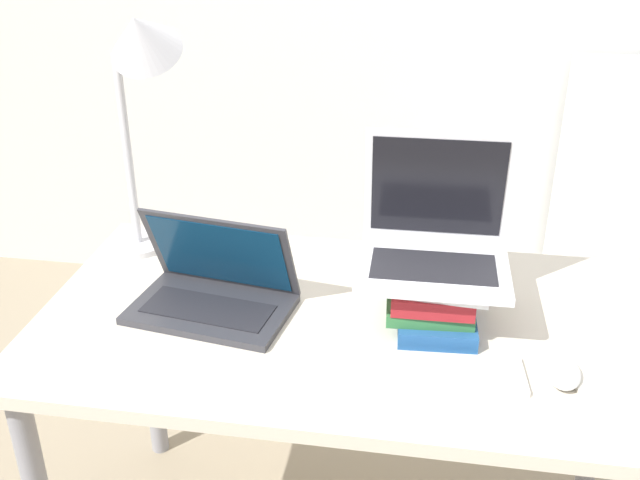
{
  "coord_description": "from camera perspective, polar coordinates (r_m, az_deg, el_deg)",
  "views": [
    {
      "loc": [
        0.14,
        -0.97,
        1.58
      ],
      "look_at": [
        -0.07,
        0.36,
        0.9
      ],
      "focal_mm": 42.0,
      "sensor_mm": 36.0,
      "label": 1
    }
  ],
  "objects": [
    {
      "name": "notepad",
      "position": [
        1.5,
        22.51,
        -10.45
      ],
      "size": [
        0.23,
        0.27,
        0.01
      ],
      "color": "silver",
      "rests_on": "desk"
    },
    {
      "name": "desk",
      "position": [
        1.64,
        2.61,
        -8.43
      ],
      "size": [
        1.35,
        0.73,
        0.72
      ],
      "color": "beige",
      "rests_on": "ground_plane"
    },
    {
      "name": "desk_lamp",
      "position": [
        1.72,
        -13.59,
        12.77
      ],
      "size": [
        0.23,
        0.2,
        0.62
      ],
      "color": "silver",
      "rests_on": "desk"
    },
    {
      "name": "book_stack",
      "position": [
        1.58,
        8.69,
        -3.98
      ],
      "size": [
        0.24,
        0.25,
        0.12
      ],
      "color": "#235693",
      "rests_on": "desk"
    },
    {
      "name": "mouse",
      "position": [
        1.48,
        17.99,
        -9.54
      ],
      "size": [
        0.07,
        0.1,
        0.04
      ],
      "color": "white",
      "rests_on": "desk"
    },
    {
      "name": "laptop_left",
      "position": [
        1.63,
        -8.09,
        -3.81
      ],
      "size": [
        0.36,
        0.26,
        0.21
      ],
      "color": "#333338",
      "rests_on": "desk"
    },
    {
      "name": "laptop_on_books",
      "position": [
        1.55,
        8.72,
        0.05
      ],
      "size": [
        0.31,
        0.26,
        0.26
      ],
      "color": "silver",
      "rests_on": "book_stack"
    },
    {
      "name": "wireless_keyboard",
      "position": [
        1.45,
        9.58,
        -9.95
      ],
      "size": [
        0.3,
        0.14,
        0.01
      ],
      "color": "white",
      "rests_on": "desk"
    }
  ]
}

